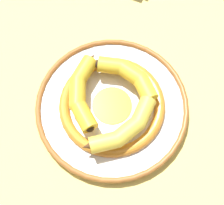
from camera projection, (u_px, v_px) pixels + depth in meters
name	position (u px, v px, depth m)	size (l,w,h in m)	color
ground_plane	(109.00, 100.00, 0.78)	(2.80, 2.80, 0.00)	#E5CC6B
decorative_bowl	(112.00, 106.00, 0.75)	(0.37, 0.37, 0.03)	white
banana_a	(130.00, 76.00, 0.74)	(0.19, 0.07, 0.04)	yellow
banana_b	(81.00, 91.00, 0.73)	(0.14, 0.17, 0.04)	gold
banana_c	(124.00, 129.00, 0.69)	(0.09, 0.20, 0.04)	yellow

